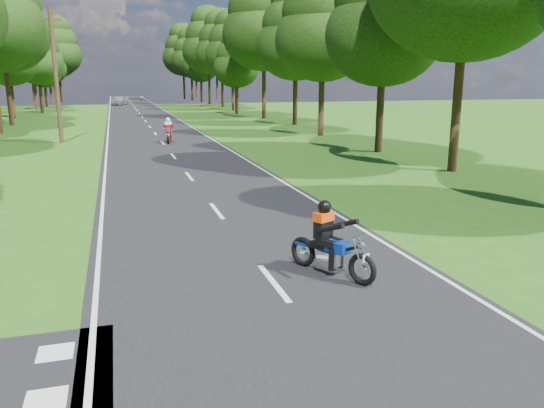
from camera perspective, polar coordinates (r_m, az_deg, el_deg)
name	(u,v)px	position (r m, az deg, el deg)	size (l,w,h in m)	color
ground	(309,329)	(8.68, 4.03, -13.25)	(160.00, 160.00, 0.00)	#245713
main_road	(142,117)	(57.46, -13.80, 9.08)	(7.00, 140.00, 0.02)	black
road_markings	(142,118)	(55.58, -13.84, 8.96)	(7.40, 140.00, 0.01)	silver
treeline	(146,41)	(67.60, -13.40, 16.68)	(40.00, 115.35, 14.78)	black
telegraph_pole	(56,76)	(35.41, -22.23, 12.67)	(1.20, 0.26, 8.00)	#382616
rider_near_blue	(332,239)	(10.62, 6.45, -3.72)	(0.61, 1.82, 1.52)	#0D3195
rider_far_red	(168,130)	(33.62, -11.08, 7.80)	(0.61, 1.84, 1.54)	#981A0B
distant_car	(120,100)	(84.48, -16.08, 10.68)	(1.71, 4.25, 1.45)	#B3B6BB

